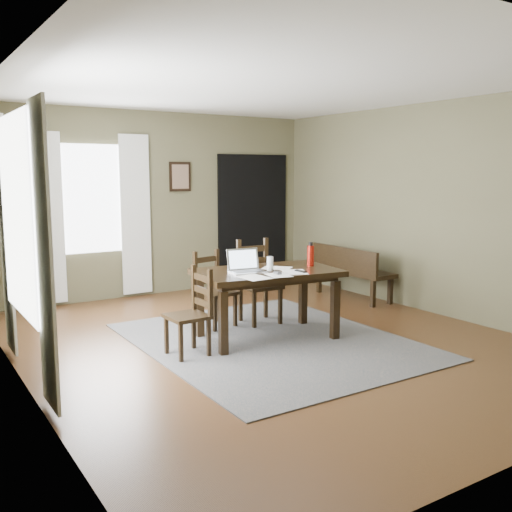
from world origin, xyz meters
TOP-DOWN VIEW (x-y plane):
  - ground at (0.00, 0.00)m, footprint 5.00×6.00m
  - room_shell at (0.00, 0.00)m, footprint 5.02×6.02m
  - rug at (0.00, 0.00)m, footprint 2.60×3.20m
  - dining_table at (0.03, 0.13)m, footprint 1.62×1.10m
  - chair_end at (-0.92, 0.05)m, footprint 0.40×0.40m
  - chair_back_left at (-0.22, 0.88)m, footprint 0.46×0.46m
  - chair_back_right at (0.32, 0.76)m, footprint 0.47×0.47m
  - bench at (2.15, 1.15)m, footprint 0.43×1.34m
  - laptop at (-0.23, 0.15)m, footprint 0.39×0.33m
  - computer_mouse at (-0.03, -0.16)m, footprint 0.06×0.09m
  - tv_remote at (0.25, -0.19)m, footprint 0.05×0.16m
  - drinking_glass at (0.03, 0.07)m, footprint 0.07×0.07m
  - water_bottle at (0.59, 0.08)m, footprint 0.10×0.10m
  - paper_a at (-0.33, -0.19)m, footprint 0.27×0.34m
  - paper_b at (0.20, -0.15)m, footprint 0.35×0.39m
  - paper_c at (0.18, 0.16)m, footprint 0.38×0.39m
  - paper_e at (-0.05, -0.21)m, footprint 0.26×0.31m
  - window_left at (-2.47, 0.20)m, footprint 0.01×1.30m
  - window_back at (-1.00, 2.97)m, footprint 1.00×0.01m
  - curtain_left_near at (-2.44, -0.62)m, footprint 0.03×0.48m
  - curtain_left_far at (-2.44, 1.02)m, footprint 0.03×0.48m
  - curtain_back_left at (-1.62, 2.94)m, footprint 0.44×0.03m
  - curtain_back_right at (-0.38, 2.94)m, footprint 0.44×0.03m
  - framed_picture at (0.35, 2.97)m, footprint 0.34×0.03m
  - doorway_back at (1.65, 2.97)m, footprint 1.30×0.03m

SIDE VIEW (x-z plane):
  - ground at x=0.00m, z-range -0.01..0.00m
  - rug at x=0.00m, z-range 0.00..0.01m
  - chair_end at x=-0.92m, z-range -0.01..0.87m
  - chair_back_left at x=-0.22m, z-range -0.01..0.89m
  - bench at x=2.15m, z-range 0.07..0.83m
  - chair_back_right at x=0.32m, z-range -0.01..0.99m
  - dining_table at x=0.03m, z-range 0.30..1.05m
  - paper_e at x=-0.05m, z-range 0.77..0.77m
  - paper_c at x=0.18m, z-range 0.77..0.77m
  - paper_b at x=0.20m, z-range 0.77..0.77m
  - paper_a at x=-0.33m, z-range 0.77..0.77m
  - tv_remote at x=0.25m, z-range 0.77..0.78m
  - computer_mouse at x=-0.03m, z-range 0.77..0.80m
  - laptop at x=-0.23m, z-range 0.71..0.95m
  - drinking_glass at x=0.03m, z-range 0.77..0.92m
  - water_bottle at x=0.59m, z-range 0.76..1.02m
  - doorway_back at x=1.65m, z-range 0.00..2.10m
  - curtain_left_near at x=-2.44m, z-range 0.05..2.35m
  - curtain_left_far at x=-2.44m, z-range 0.05..2.35m
  - curtain_back_left at x=-1.62m, z-range 0.05..2.35m
  - curtain_back_right at x=-0.38m, z-range 0.05..2.35m
  - window_left at x=-2.47m, z-range 0.60..2.30m
  - window_back at x=-1.00m, z-range 0.70..2.20m
  - framed_picture at x=0.35m, z-range 1.53..1.97m
  - room_shell at x=0.00m, z-range 0.45..3.16m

